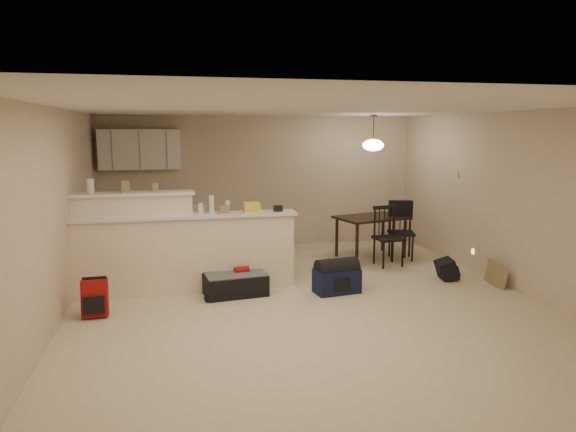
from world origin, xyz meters
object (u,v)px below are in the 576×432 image
object	(u,v)px
dining_chair_far	(401,231)
suitcase	(235,284)
red_backpack	(95,298)
pendant_lamp	(373,145)
dining_chair_near	(389,236)
navy_duffel	(337,281)
black_daypack	(446,270)
dining_table	(371,221)

from	to	relation	value
dining_chair_far	suitcase	world-z (taller)	dining_chair_far
suitcase	red_backpack	size ratio (longest dim) A/B	1.85
pendant_lamp	dining_chair_near	bearing A→B (deg)	-83.46
dining_chair_far	navy_duffel	world-z (taller)	dining_chair_far
pendant_lamp	red_backpack	distance (m)	5.13
black_daypack	red_backpack	bearing A→B (deg)	107.37
pendant_lamp	dining_chair_near	size ratio (longest dim) A/B	0.63
dining_chair_near	suitcase	distance (m)	2.86
navy_duffel	dining_chair_far	bearing A→B (deg)	34.92
dining_table	navy_duffel	xyz separation A→B (m)	(-1.22, -1.81, -0.48)
dining_chair_far	red_backpack	world-z (taller)	dining_chair_far
dining_chair_near	red_backpack	bearing A→B (deg)	-166.98
dining_table	dining_chair_near	world-z (taller)	dining_chair_near
dining_chair_near	suitcase	bearing A→B (deg)	-165.26
black_daypack	dining_table	bearing A→B (deg)	33.04
suitcase	navy_duffel	size ratio (longest dim) A/B	1.37
navy_duffel	black_daypack	distance (m)	1.84
dining_table	dining_chair_far	xyz separation A→B (m)	(0.46, -0.25, -0.15)
black_daypack	navy_duffel	bearing A→B (deg)	109.58
dining_chair_far	red_backpack	size ratio (longest dim) A/B	2.20
navy_duffel	dining_chair_near	bearing A→B (deg)	34.96
red_backpack	navy_duffel	bearing A→B (deg)	2.94
pendant_lamp	red_backpack	size ratio (longest dim) A/B	1.37
dining_table	suitcase	size ratio (longest dim) A/B	1.59
dining_chair_near	dining_chair_far	world-z (taller)	dining_chair_far
dining_table	pendant_lamp	bearing A→B (deg)	-130.99
dining_chair_far	red_backpack	bearing A→B (deg)	-142.92
pendant_lamp	dining_chair_near	xyz separation A→B (m)	(0.07, -0.61, -1.50)
navy_duffel	black_daypack	world-z (taller)	navy_duffel
red_backpack	navy_duffel	world-z (taller)	red_backpack
red_backpack	suitcase	bearing A→B (deg)	13.87
dining_table	dining_chair_near	distance (m)	0.64
pendant_lamp	black_daypack	world-z (taller)	pendant_lamp
red_backpack	dining_chair_near	bearing A→B (deg)	16.56
dining_table	black_daypack	bearing A→B (deg)	-83.33
red_backpack	dining_chair_far	bearing A→B (deg)	19.05
suitcase	black_daypack	xyz separation A→B (m)	(3.21, -0.00, 0.01)
dining_chair_far	suitcase	xyz separation A→B (m)	(-3.07, -1.31, -0.35)
dining_chair_near	dining_chair_far	size ratio (longest dim) A/B	1.00
suitcase	black_daypack	distance (m)	3.21
pendant_lamp	dining_chair_far	distance (m)	1.58
pendant_lamp	suitcase	distance (m)	3.56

